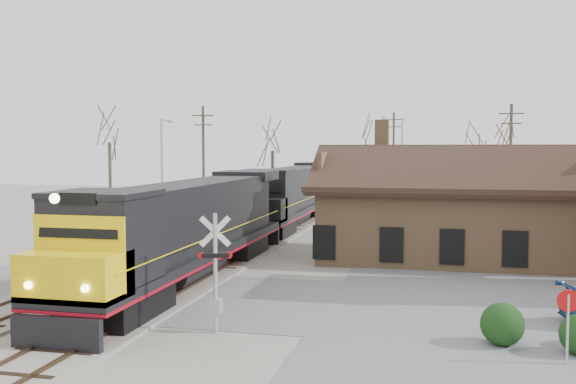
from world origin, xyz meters
name	(u,v)px	position (x,y,z in m)	size (l,w,h in m)	color
ground	(164,296)	(0.00, 0.00, 0.00)	(140.00, 140.00, 0.00)	#A7A197
road	(164,295)	(0.00, 0.00, 0.01)	(60.00, 9.00, 0.03)	slate
track_main	(259,243)	(0.00, 15.00, 0.07)	(3.40, 90.00, 0.24)	#A7A197
track_siding	(194,241)	(-4.50, 15.00, 0.07)	(3.40, 90.00, 0.24)	#A7A197
depot	(451,216)	(11.99, 12.00, 2.41)	(15.20, 9.31, 7.90)	#9D7651
locomotive_lead	(184,229)	(0.00, 2.36, 2.54)	(3.25, 21.76, 4.84)	black
locomotive_trailing	(291,195)	(0.00, 24.40, 2.54)	(3.25, 21.76, 4.58)	black
crossbuck_near	(215,277)	(3.99, -4.64, 1.91)	(1.12, 0.45, 4.07)	#A5A8AD
crossbuck_far	(98,233)	(-6.27, 5.72, 1.75)	(1.03, 0.36, 3.67)	#A5A8AD
do_not_enter_sign	(568,313)	(14.94, -5.43, 1.54)	(0.66, 0.13, 2.21)	#A5A8AD
hedge_a	(502,324)	(13.30, -3.93, 0.69)	(1.37, 1.37, 1.37)	black
streetlight_a	(163,169)	(-7.98, 17.88, 4.70)	(0.25, 2.04, 8.34)	#A5A8AD
streetlight_b	(383,167)	(7.32, 22.42, 4.80)	(0.25, 2.04, 8.53)	#A5A8AD
streetlight_c	(402,160)	(7.96, 36.73, 5.08)	(0.25, 2.04, 9.09)	#A5A8AD
utility_pole_a	(203,161)	(-8.30, 26.97, 5.12)	(2.00, 0.24, 9.78)	#382D23
utility_pole_b	(393,156)	(6.42, 47.86, 5.30)	(2.00, 0.24, 10.15)	#382D23
utility_pole_c	(510,162)	(16.99, 29.95, 5.12)	(2.00, 0.24, 9.79)	#382D23
tree_a	(109,131)	(-18.99, 30.42, 7.84)	(4.49, 4.49, 11.01)	#382D23
tree_b	(273,141)	(-4.30, 35.16, 6.90)	(3.96, 3.96, 9.70)	#382D23
tree_c	(371,138)	(4.17, 45.46, 7.27)	(4.17, 4.17, 10.21)	#382D23
tree_d	(473,143)	(14.78, 44.16, 6.69)	(3.84, 3.84, 9.41)	#382D23
tree_e	(500,137)	(17.01, 39.09, 7.23)	(4.15, 4.15, 10.16)	#382D23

